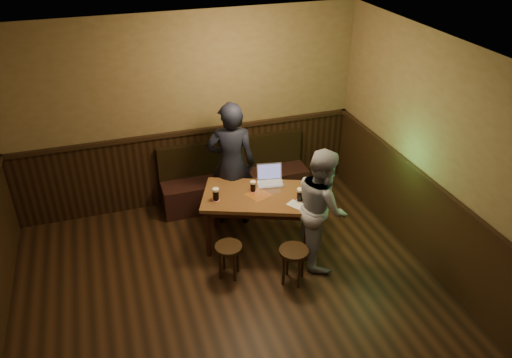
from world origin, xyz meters
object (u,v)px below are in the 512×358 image
object	(u,v)px
pub_table	(258,201)
person_suit	(231,165)
bench	(235,182)
laptop	(270,178)
person_grey	(322,207)
pint_right	(300,195)
stool_left	(229,252)
pint_left	(216,194)
pint_mid	(253,186)
stool_right	(294,256)

from	to	relation	value
pub_table	person_suit	distance (m)	0.68
bench	laptop	distance (m)	1.03
person_suit	person_grey	world-z (taller)	person_suit
bench	pint_right	xyz separation A→B (m)	(0.45, -1.41, 0.53)
person_suit	laptop	bearing A→B (deg)	154.96
stool_left	person_grey	bearing A→B (deg)	-1.43
pub_table	laptop	world-z (taller)	laptop
laptop	person_suit	bearing A→B (deg)	150.68
pint_left	pint_mid	bearing A→B (deg)	6.10
bench	pint_left	distance (m)	1.31
bench	pint_mid	bearing A→B (deg)	-92.20
pint_right	person_suit	xyz separation A→B (m)	(-0.64, 0.90, 0.06)
stool_left	laptop	xyz separation A→B (m)	(0.79, 0.77, 0.46)
stool_left	person_grey	xyz separation A→B (m)	(1.18, -0.03, 0.42)
person_suit	stool_left	bearing A→B (deg)	86.67
pint_left	person_grey	bearing A→B (deg)	-26.91
bench	person_grey	world-z (taller)	person_grey
pint_right	laptop	distance (m)	0.58
stool_left	laptop	bearing A→B (deg)	44.08
stool_left	person_grey	size ratio (longest dim) A/B	0.29
person_grey	laptop	bearing A→B (deg)	35.40
bench	stool_left	distance (m)	1.72
pint_mid	person_grey	xyz separation A→B (m)	(0.67, -0.65, -0.05)
pub_table	person_grey	distance (m)	0.84
laptop	pint_mid	bearing A→B (deg)	-142.22
stool_left	person_suit	bearing A→B (deg)	72.12
bench	person_suit	distance (m)	0.80
person_grey	pint_left	bearing A→B (deg)	72.77
bench	pint_left	world-z (taller)	bench
pint_mid	laptop	size ratio (longest dim) A/B	0.39
pint_left	pint_mid	distance (m)	0.51
stool_left	person_suit	distance (m)	1.30
person_suit	person_grey	size ratio (longest dim) A/B	1.16
stool_right	pint_right	xyz separation A→B (m)	(0.30, 0.57, 0.46)
stool_left	person_grey	distance (m)	1.25
pub_table	pint_mid	distance (m)	0.21
bench	laptop	bearing A→B (deg)	-74.18
pint_left	person_suit	size ratio (longest dim) A/B	0.09
pub_table	pint_mid	world-z (taller)	pint_mid
laptop	stool_right	bearing A→B (deg)	-84.49
bench	pint_left	size ratio (longest dim) A/B	13.19
person_grey	person_suit	bearing A→B (deg)	44.91
stool_right	person_grey	xyz separation A→B (m)	(0.48, 0.32, 0.40)
bench	person_suit	xyz separation A→B (m)	(-0.19, -0.51, 0.59)
laptop	person_grey	xyz separation A→B (m)	(0.38, -0.80, -0.04)
stool_left	stool_right	size ratio (longest dim) A/B	0.94
pint_right	person_grey	xyz separation A→B (m)	(0.18, -0.26, -0.06)
pint_right	pint_mid	bearing A→B (deg)	141.18
person_suit	stool_right	bearing A→B (deg)	117.50
stool_left	person_grey	world-z (taller)	person_grey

